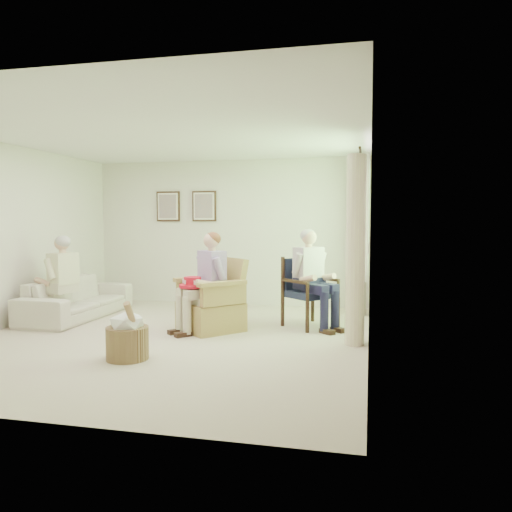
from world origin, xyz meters
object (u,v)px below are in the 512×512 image
object	(u,v)px
hatbox	(127,335)
red_hat	(193,283)
wicker_armchair	(211,307)
person_dark	(310,271)
sofa	(78,298)
person_wicker	(208,275)
person_sofa	(59,275)
wood_armchair	(311,289)

from	to	relation	value
hatbox	red_hat	bearing A→B (deg)	79.11
wicker_armchair	red_hat	world-z (taller)	wicker_armchair
hatbox	person_dark	bearing A→B (deg)	49.63
sofa	person_wicker	size ratio (longest dim) A/B	1.57
sofa	person_dark	xyz separation A→B (m)	(3.63, 0.05, 0.50)
red_hat	person_sofa	bearing A→B (deg)	174.71
wicker_armchair	person_dark	xyz separation A→B (m)	(1.31, 0.43, 0.49)
person_dark	hatbox	size ratio (longest dim) A/B	2.02
person_wicker	red_hat	size ratio (longest dim) A/B	3.72
sofa	red_hat	xyz separation A→B (m)	(2.15, -0.65, 0.37)
sofa	person_dark	world-z (taller)	person_dark
hatbox	wicker_armchair	bearing A→B (deg)	75.07
sofa	red_hat	size ratio (longest dim) A/B	5.85
wood_armchair	person_dark	size ratio (longest dim) A/B	0.71
wicker_armchair	person_dark	bearing A→B (deg)	59.87
hatbox	person_sofa	bearing A→B (deg)	140.59
sofa	red_hat	bearing A→B (deg)	-106.87
wood_armchair	sofa	size ratio (longest dim) A/B	0.46
sofa	person_sofa	distance (m)	0.62
wicker_armchair	person_sofa	size ratio (longest dim) A/B	0.79
wood_armchair	person_wicker	world-z (taller)	person_wicker
person_wicker	person_dark	xyz separation A→B (m)	(1.31, 0.56, 0.03)
person_sofa	hatbox	distance (m)	2.48
person_sofa	hatbox	xyz separation A→B (m)	(1.89, -1.55, -0.46)
sofa	wicker_armchair	bearing A→B (deg)	-99.23
person_dark	person_wicker	bearing A→B (deg)	154.84
wood_armchair	red_hat	size ratio (longest dim) A/B	2.72
person_wicker	person_sofa	size ratio (longest dim) A/B	1.05
person_dark	person_sofa	world-z (taller)	person_dark
wood_armchair	hatbox	world-z (taller)	wood_armchair
wood_armchair	wicker_armchair	bearing A→B (deg)	155.88
person_wicker	hatbox	world-z (taller)	person_wicker
person_dark	person_sofa	size ratio (longest dim) A/B	1.08
person_wicker	person_sofa	distance (m)	2.32
person_wicker	hatbox	xyz separation A→B (m)	(-0.43, -1.49, -0.51)
person_sofa	red_hat	bearing A→B (deg)	95.53
sofa	person_sofa	size ratio (longest dim) A/B	1.65
wood_armchair	person_wicker	bearing A→B (deg)	160.51
wicker_armchair	person_wicker	distance (m)	0.47
person_wicker	person_dark	distance (m)	1.43
person_dark	person_sofa	distance (m)	3.67
red_hat	hatbox	xyz separation A→B (m)	(-0.26, -1.35, -0.41)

